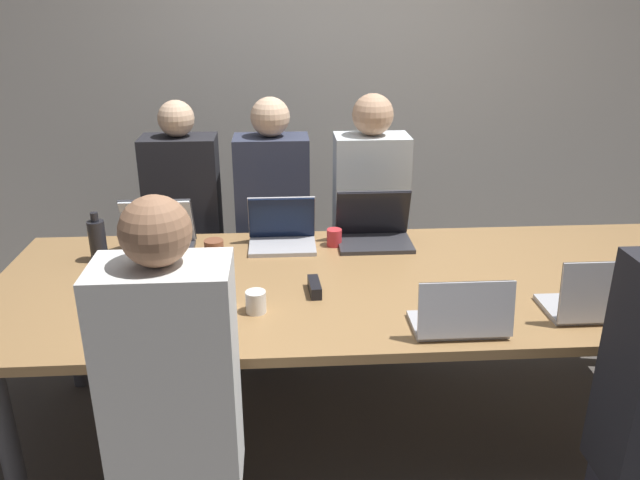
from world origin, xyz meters
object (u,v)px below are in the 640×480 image
object	(u,v)px
person_far_left	(186,231)
cup_near_left	(256,302)
person_far_center	(369,225)
laptop_near_right	(596,300)
cup_far_left	(214,248)
person_far_midleft	(273,229)
person_near_left	(175,419)
bottle_far_left	(98,240)
laptop_far_center	(374,228)
cup_far_midleft	(334,237)
laptop_far_left	(158,237)
stapler	(315,287)
laptop_near_left	(188,309)
laptop_far_midleft	(282,232)
laptop_near_midright	(461,317)

from	to	relation	value
person_far_left	cup_near_left	bearing A→B (deg)	-69.20
person_far_center	cup_near_left	xyz separation A→B (m)	(-0.60, -1.10, 0.10)
laptop_near_right	cup_far_left	size ratio (longest dim) A/B	3.85
person_far_midleft	person_near_left	xyz separation A→B (m)	(-0.30, -1.65, -0.00)
laptop_near_right	bottle_far_left	size ratio (longest dim) A/B	1.49
laptop_far_center	bottle_far_left	bearing A→B (deg)	-173.55
cup_far_midleft	laptop_far_left	size ratio (longest dim) A/B	0.25
laptop_far_left	bottle_far_left	size ratio (longest dim) A/B	1.43
person_near_left	stapler	world-z (taller)	person_near_left
laptop_near_left	cup_near_left	xyz separation A→B (m)	(0.25, 0.10, -0.03)
bottle_far_left	laptop_near_left	xyz separation A→B (m)	(0.49, -0.65, -0.03)
person_far_midleft	stapler	distance (m)	0.98
laptop_far_midleft	laptop_near_left	bearing A→B (deg)	-114.37
laptop_far_midleft	laptop_near_left	size ratio (longest dim) A/B	0.97
laptop_far_midleft	laptop_near_left	distance (m)	0.86
cup_near_left	person_far_left	bearing A→B (deg)	110.80
laptop_near_right	cup_far_left	distance (m)	1.67
cup_near_left	stapler	size ratio (longest dim) A/B	0.57
cup_far_left	laptop_far_left	bearing A→B (deg)	166.38
person_far_midleft	person_far_center	world-z (taller)	person_far_center
cup_far_midleft	laptop_far_left	world-z (taller)	laptop_far_left
person_far_left	cup_near_left	world-z (taller)	person_far_left
bottle_far_left	cup_near_left	distance (m)	0.92
cup_far_midleft	stapler	size ratio (longest dim) A/B	0.55
person_far_left	cup_near_left	size ratio (longest dim) A/B	16.02
laptop_far_left	cup_far_midleft	bearing A→B (deg)	1.22
person_far_midleft	laptop_far_left	size ratio (longest dim) A/B	4.21
cup_far_left	cup_near_left	size ratio (longest dim) A/B	1.04
laptop_near_left	laptop_far_center	bearing A→B (deg)	-135.53
laptop_near_midright	bottle_far_left	bearing A→B (deg)	-27.16
laptop_near_left	laptop_far_midleft	bearing A→B (deg)	-114.37
laptop_far_midleft	person_far_midleft	distance (m)	0.45
person_far_midleft	person_far_center	xyz separation A→B (m)	(0.54, -0.00, 0.01)
cup_far_midleft	laptop_near_left	size ratio (longest dim) A/B	0.25
laptop_near_right	person_far_midleft	size ratio (longest dim) A/B	0.25
cup_far_midleft	laptop_far_center	bearing A→B (deg)	9.45
laptop_near_left	person_far_left	bearing A→B (deg)	-81.50
laptop_near_left	stapler	xyz separation A→B (m)	(0.48, 0.25, -0.05)
laptop_far_left	laptop_near_midright	bearing A→B (deg)	-34.86
cup_far_midleft	bottle_far_left	bearing A→B (deg)	-174.10
cup_far_left	person_far_left	bearing A→B (deg)	111.28
laptop_far_midleft	cup_far_midleft	xyz separation A→B (m)	(0.25, -0.02, -0.03)
person_far_midleft	laptop_far_left	bearing A→B (deg)	-139.69
cup_far_midleft	person_far_left	distance (m)	0.93
laptop_far_center	stapler	distance (m)	0.64
laptop_near_midright	person_far_midleft	world-z (taller)	person_far_midleft
laptop_near_right	person_near_left	xyz separation A→B (m)	(-1.53, -0.42, -0.15)
laptop_near_right	person_far_left	distance (m)	2.14
laptop_near_midright	laptop_near_left	xyz separation A→B (m)	(-0.99, 0.11, 0.01)
laptop_near_midright	laptop_far_center	xyz separation A→B (m)	(-0.19, 0.91, 0.01)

